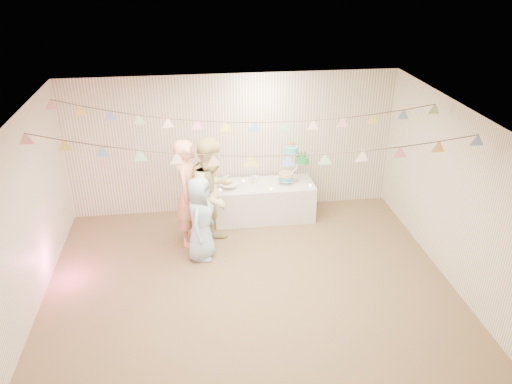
{
  "coord_description": "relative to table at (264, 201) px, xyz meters",
  "views": [
    {
      "loc": [
        -0.72,
        -6.04,
        4.57
      ],
      "look_at": [
        0.2,
        0.8,
        1.15
      ],
      "focal_mm": 35.0,
      "sensor_mm": 36.0,
      "label": 1
    }
  ],
  "objects": [
    {
      "name": "tealight_3",
      "position": [
        0.35,
        0.22,
        0.36
      ],
      "size": [
        0.04,
        0.04,
        0.03
      ],
      "primitive_type": "cylinder",
      "color": "#FFD88C",
      "rests_on": "table"
    },
    {
      "name": "cake_bottom",
      "position": [
        0.4,
        -0.01,
        0.5
      ],
      "size": [
        0.31,
        0.31,
        0.15
      ],
      "primitive_type": null,
      "color": "#25B0AD",
      "rests_on": "cake_stand"
    },
    {
      "name": "ceiling",
      "position": [
        -0.51,
        -2.04,
        2.26
      ],
      "size": [
        6.0,
        6.0,
        0.0
      ],
      "primitive_type": "plane",
      "color": "beige",
      "rests_on": "ground"
    },
    {
      "name": "floor",
      "position": [
        -0.51,
        -2.04,
        -0.34
      ],
      "size": [
        6.0,
        6.0,
        0.0
      ],
      "primitive_type": "plane",
      "color": "brown",
      "rests_on": "ground"
    },
    {
      "name": "left_wall",
      "position": [
        -3.51,
        -2.04,
        0.96
      ],
      "size": [
        5.0,
        5.0,
        0.0
      ],
      "primitive_type": "plane",
      "color": "white",
      "rests_on": "ground"
    },
    {
      "name": "tealight_1",
      "position": [
        -0.35,
        0.18,
        0.36
      ],
      "size": [
        0.04,
        0.04,
        0.03
      ],
      "primitive_type": "cylinder",
      "color": "#FFD88C",
      "rests_on": "table"
    },
    {
      "name": "bunting_front",
      "position": [
        -0.51,
        -2.24,
        1.98
      ],
      "size": [
        5.6,
        0.9,
        0.36
      ],
      "primitive_type": null,
      "color": "#72A5E5",
      "rests_on": "ceiling"
    },
    {
      "name": "person_adult_b",
      "position": [
        -0.96,
        -0.79,
        0.61
      ],
      "size": [
        1.16,
        1.16,
        1.9
      ],
      "primitive_type": "imported",
      "rotation": [
        0.0,
        0.0,
        0.8
      ],
      "color": "#C7BC7A",
      "rests_on": "floor"
    },
    {
      "name": "bunting_back",
      "position": [
        -0.51,
        -0.94,
        2.01
      ],
      "size": [
        5.6,
        1.1,
        0.4
      ],
      "primitive_type": null,
      "color": "pink",
      "rests_on": "ceiling"
    },
    {
      "name": "tealight_0",
      "position": [
        -0.8,
        -0.15,
        0.36
      ],
      "size": [
        0.04,
        0.04,
        0.03
      ],
      "primitive_type": "cylinder",
      "color": "#FFD88C",
      "rests_on": "table"
    },
    {
      "name": "back_wall",
      "position": [
        -0.51,
        0.46,
        0.96
      ],
      "size": [
        6.0,
        6.0,
        0.0
      ],
      "primitive_type": "plane",
      "color": "white",
      "rests_on": "ground"
    },
    {
      "name": "tealight_4",
      "position": [
        0.82,
        -0.18,
        0.36
      ],
      "size": [
        0.04,
        0.04,
        0.03
      ],
      "primitive_type": "cylinder",
      "color": "#FFD88C",
      "rests_on": "table"
    },
    {
      "name": "right_wall",
      "position": [
        2.49,
        -2.04,
        0.96
      ],
      "size": [
        5.0,
        5.0,
        0.0
      ],
      "primitive_type": "plane",
      "color": "white",
      "rests_on": "ground"
    },
    {
      "name": "table",
      "position": [
        0.0,
        0.0,
        0.0
      ],
      "size": [
        1.82,
        0.73,
        0.68
      ],
      "primitive_type": "cube",
      "color": "silver",
      "rests_on": "floor"
    },
    {
      "name": "cake_middle",
      "position": [
        0.73,
        0.14,
        0.77
      ],
      "size": [
        0.27,
        0.27,
        0.22
      ],
      "primitive_type": null,
      "color": "green",
      "rests_on": "cake_stand"
    },
    {
      "name": "person_adult_a",
      "position": [
        -1.34,
        -0.68,
        0.58
      ],
      "size": [
        0.63,
        0.78,
        1.85
      ],
      "primitive_type": "imported",
      "rotation": [
        0.0,
        0.0,
        1.27
      ],
      "color": "#FBA583",
      "rests_on": "floor"
    },
    {
      "name": "posy",
      "position": [
        -0.16,
        0.05,
        0.49
      ],
      "size": [
        0.14,
        0.14,
        0.16
      ],
      "primitive_type": null,
      "color": "white",
      "rests_on": "table"
    },
    {
      "name": "platter",
      "position": [
        -0.64,
        -0.05,
        0.42
      ],
      "size": [
        0.35,
        0.35,
        0.02
      ],
      "primitive_type": "cylinder",
      "color": "white",
      "rests_on": "table"
    },
    {
      "name": "tealight_2",
      "position": [
        0.1,
        -0.22,
        0.36
      ],
      "size": [
        0.04,
        0.04,
        0.03
      ],
      "primitive_type": "cylinder",
      "color": "#FFD88C",
      "rests_on": "table"
    },
    {
      "name": "front_wall",
      "position": [
        -0.51,
        -4.54,
        0.96
      ],
      "size": [
        6.0,
        6.0,
        0.0
      ],
      "primitive_type": "plane",
      "color": "white",
      "rests_on": "ground"
    },
    {
      "name": "person_child",
      "position": [
        -1.18,
        -1.17,
        0.36
      ],
      "size": [
        0.63,
        0.79,
        1.4
      ],
      "primitive_type": "imported",
      "rotation": [
        0.0,
        0.0,
        1.26
      ],
      "color": "#9ABEDA",
      "rests_on": "floor"
    },
    {
      "name": "cake_stand",
      "position": [
        0.55,
        0.05,
        0.77
      ],
      "size": [
        0.64,
        0.38,
        0.72
      ],
      "primitive_type": null,
      "color": "silver",
      "rests_on": "table"
    },
    {
      "name": "cake_top_tier",
      "position": [
        0.49,
        0.02,
        1.04
      ],
      "size": [
        0.25,
        0.25,
        0.19
      ],
      "primitive_type": null,
      "color": "#43C7D4",
      "rests_on": "cake_stand"
    }
  ]
}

